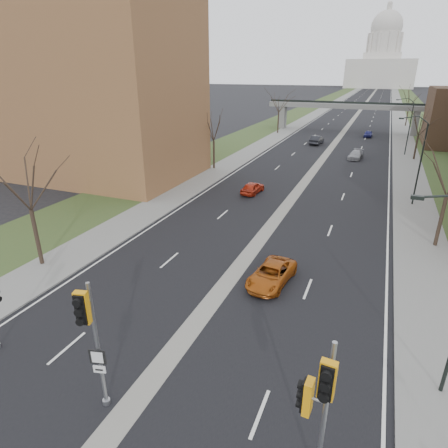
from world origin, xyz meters
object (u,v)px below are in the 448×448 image
Objects in this scene: signal_pole_median at (90,329)px; car_left_near at (253,188)px; car_left_far at (317,140)px; car_right_mid at (356,155)px; signal_pole_right at (319,398)px; car_right_far at (368,134)px; car_right_near at (272,274)px.

car_left_near is at bearing 82.31° from signal_pole_median.
car_left_far is 12.70m from car_right_mid.
signal_pole_right is 1.51× the size of car_right_far.
car_right_near is 62.77m from car_right_far.
car_left_near is (-3.58, 29.74, -3.37)m from signal_pole_median.
car_right_near reaches higher than car_right_mid.
car_left_near is 1.02× the size of car_right_far.
signal_pole_right is 31.84m from car_left_near.
car_right_mid is at bearing 97.09° from signal_pole_right.
signal_pole_median is 1.21× the size of car_left_far.
signal_pole_right is (8.22, 0.33, -0.28)m from signal_pole_median.
car_right_mid is 22.34m from car_right_far.
signal_pole_median is at bearing 96.57° from car_left_far.
signal_pole_median is 8.23m from signal_pole_right.
car_right_near is at bearing 115.70° from signal_pole_right.
car_left_far is 1.09× the size of car_right_mid.
signal_pole_median reaches higher than car_left_far.
car_left_near is at bearing 118.81° from car_right_near.
signal_pole_right is 1.31× the size of car_right_mid.
car_right_far is at bearing -119.70° from car_left_far.
signal_pole_right is 63.18m from car_left_far.
signal_pole_right reaches higher than car_right_near.
car_left_far is 1.26× the size of car_right_far.
signal_pole_right is 1.48× the size of car_left_near.
signal_pole_median is 1.50× the size of car_left_near.
car_left_far reaches higher than car_left_near.
car_right_far is at bearing 94.54° from car_right_mid.
car_right_far is (9.87, 45.08, -0.01)m from car_left_near.
car_left_far is 1.04× the size of car_right_near.
signal_pole_median is 62.70m from car_left_far.
car_right_near is at bearing 117.70° from car_left_near.
car_right_near is (3.59, 12.11, -3.39)m from signal_pole_median.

